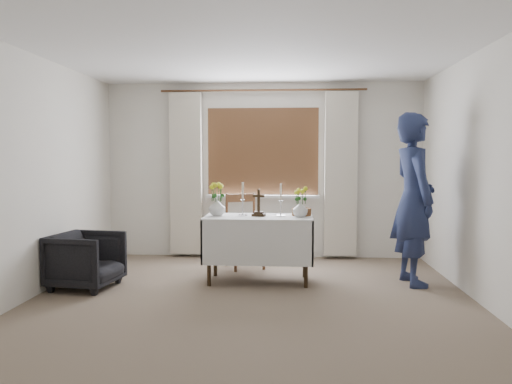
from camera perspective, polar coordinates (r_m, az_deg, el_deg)
ground at (r=4.90m, az=-0.77°, el=-13.11°), size 5.00×5.00×0.00m
altar_table at (r=5.80m, az=0.28°, el=-6.53°), size 1.24×0.64×0.76m
wooden_chair at (r=6.50m, az=-1.26°, el=-4.48°), size 0.59×0.59×0.96m
armchair at (r=5.84m, az=-18.84°, el=-7.39°), size 0.77×0.75×0.62m
person at (r=5.89m, az=17.57°, el=-0.78°), size 0.57×0.77×1.94m
radiator at (r=7.19m, az=0.76°, el=-5.13°), size 1.10×0.10×0.60m
wooden_cross at (r=5.73m, az=0.31°, el=-1.24°), size 0.16×0.13×0.31m
candlestick_left at (r=5.77m, az=-1.53°, el=-0.82°), size 0.14×0.14×0.39m
candlestick_right at (r=5.73m, az=2.85°, el=-0.93°), size 0.11×0.11×0.37m
flower_vase_left at (r=5.80m, az=-4.47°, el=-1.72°), size 0.19×0.19×0.20m
flower_vase_right at (r=5.69m, az=5.07°, el=-1.96°), size 0.22×0.22×0.18m
wicker_basket at (r=5.84m, az=5.23°, el=-2.26°), size 0.23×0.23×0.09m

